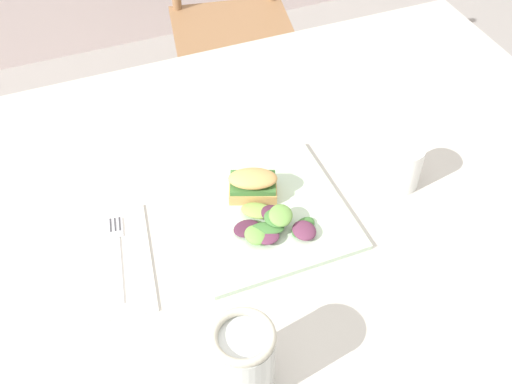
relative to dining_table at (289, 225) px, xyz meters
The scene contains 9 objects.
dining_table is the anchor object (origin of this frame).
chair_wooden_far 1.08m from the dining_table, 76.58° to the left, with size 0.47×0.47×0.87m.
plate_lunch 0.15m from the dining_table, 148.66° to the right, with size 0.29×0.29×0.01m, color beige.
sandwich_half_front 0.17m from the dining_table, behind, with size 0.10×0.09×0.06m.
salad_mixed_greens 0.18m from the dining_table, 129.42° to the right, with size 0.15×0.13×0.04m.
napkin_folded 0.37m from the dining_table, behind, with size 0.11×0.23×0.00m, color silver.
fork_on_napkin 0.36m from the dining_table, behind, with size 0.05×0.19×0.00m.
mason_jar_iced_tea 0.44m from the dining_table, 123.64° to the right, with size 0.09×0.09×0.13m.
cup_extra_side 0.26m from the dining_table, 18.35° to the right, with size 0.07×0.07×0.09m, color white.
Camera 1 is at (-0.39, -0.59, 1.59)m, focal length 43.86 mm.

